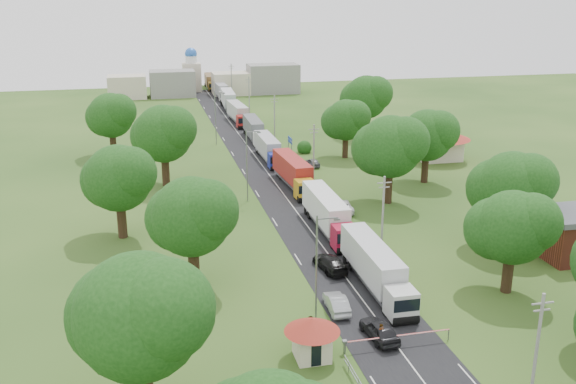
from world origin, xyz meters
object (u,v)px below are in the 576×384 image
object	(u,v)px
info_sign	(290,144)
car_lane_front	(379,330)
guard_booth	(312,333)
truck_0	(375,267)
boom_barrier	(382,339)
car_lane_mid	(337,303)
pedestrian_near	(381,335)

from	to	relation	value
info_sign	car_lane_front	xyz separation A→B (m)	(-6.20, -58.50, -2.19)
info_sign	car_lane_front	size ratio (longest dim) A/B	0.86
guard_booth	truck_0	distance (m)	14.06
boom_barrier	truck_0	xyz separation A→B (m)	(3.35, 10.63, 1.32)
car_lane_front	guard_booth	bearing A→B (deg)	7.94
guard_booth	info_sign	xyz separation A→B (m)	(12.40, 60.00, 0.84)
boom_barrier	car_lane_mid	xyz separation A→B (m)	(-1.64, 7.00, -0.14)
boom_barrier	guard_booth	world-z (taller)	guard_booth
info_sign	truck_0	distance (m)	49.48
boom_barrier	guard_booth	distance (m)	5.98
boom_barrier	truck_0	distance (m)	11.23
car_lane_front	car_lane_mid	xyz separation A→B (m)	(-2.00, 5.50, -0.06)
truck_0	pedestrian_near	xyz separation A→B (m)	(-3.21, -10.13, -1.27)
guard_booth	pedestrian_near	world-z (taller)	guard_booth
boom_barrier	car_lane_front	distance (m)	1.54
car_lane_mid	pedestrian_near	bearing A→B (deg)	108.00
truck_0	car_lane_mid	bearing A→B (deg)	-143.97
car_lane_front	truck_0	bearing A→B (deg)	-113.84
boom_barrier	pedestrian_near	bearing A→B (deg)	74.36
car_lane_front	pedestrian_near	world-z (taller)	pedestrian_near
car_lane_front	car_lane_mid	distance (m)	5.85
boom_barrier	info_sign	bearing A→B (deg)	83.76
truck_0	car_lane_front	size ratio (longest dim) A/B	3.16
car_lane_front	pedestrian_near	distance (m)	1.03
pedestrian_near	truck_0	bearing A→B (deg)	53.16
info_sign	car_lane_mid	size ratio (longest dim) A/B	0.90
boom_barrier	car_lane_front	bearing A→B (deg)	76.59
info_sign	pedestrian_near	xyz separation A→B (m)	(-6.42, -59.50, -2.06)
info_sign	car_lane_mid	distance (m)	53.68
truck_0	pedestrian_near	world-z (taller)	truck_0
car_lane_mid	truck_0	bearing A→B (deg)	-141.31
guard_booth	car_lane_front	bearing A→B (deg)	13.61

